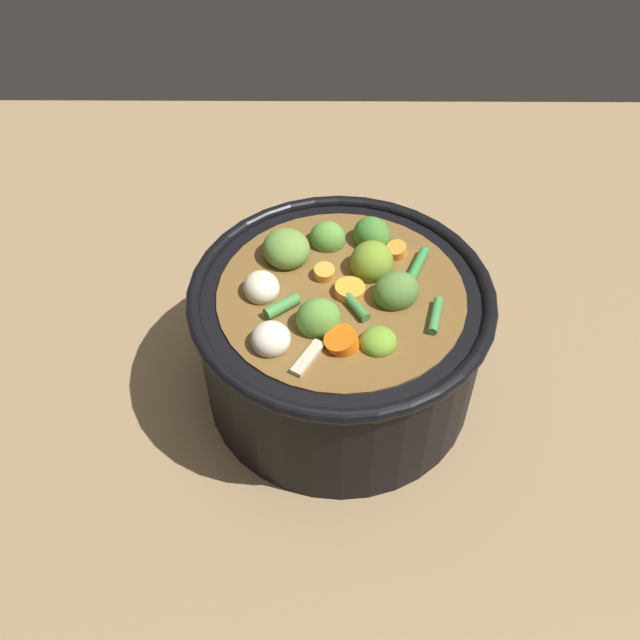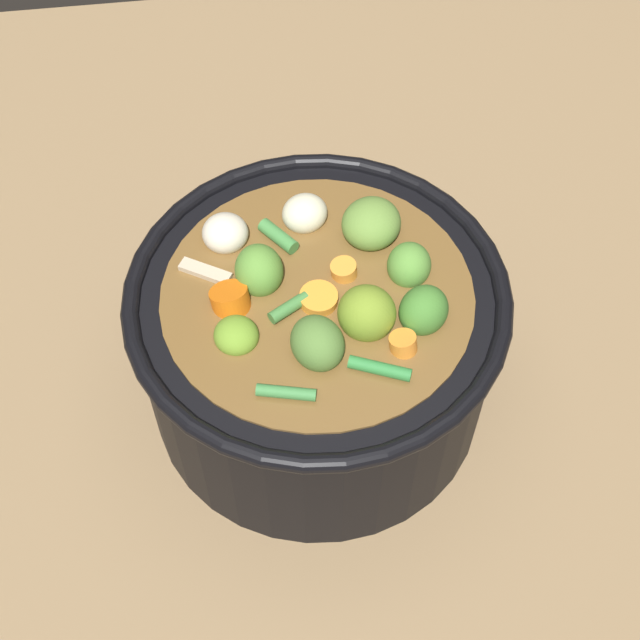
% 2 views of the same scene
% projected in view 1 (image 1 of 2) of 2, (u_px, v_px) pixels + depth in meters
% --- Properties ---
extents(ground_plane, '(1.10, 1.10, 0.00)m').
position_uv_depth(ground_plane, '(338.00, 384.00, 0.73)').
color(ground_plane, '#8C704C').
extents(cooking_pot, '(0.28, 0.28, 0.16)m').
position_uv_depth(cooking_pot, '(340.00, 337.00, 0.68)').
color(cooking_pot, black).
rests_on(cooking_pot, ground_plane).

